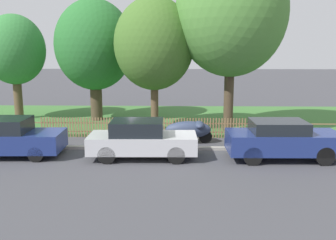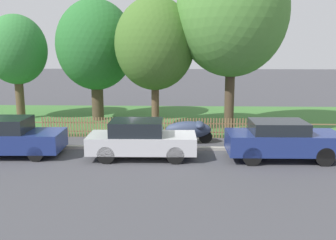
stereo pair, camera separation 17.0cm
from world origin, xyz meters
name	(u,v)px [view 1 (the left image)]	position (x,y,z in m)	size (l,w,h in m)	color
ground_plane	(151,150)	(0.00, 0.00, 0.00)	(120.00, 120.00, 0.00)	#424247
kerb_stone	(151,148)	(0.00, 0.10, 0.06)	(29.80, 0.20, 0.12)	#9E998E
grass_strip	(159,118)	(0.00, 6.95, 0.01)	(29.80, 9.52, 0.01)	#3D7033
park_fence	(154,128)	(0.00, 2.20, 0.46)	(29.80, 0.05, 0.92)	olive
parked_car_silver_hatchback	(7,138)	(-5.41, -1.00, 0.73)	(4.14, 1.84, 1.47)	navy
parked_car_black_saloon	(141,139)	(-0.27, -1.12, 0.73)	(4.03, 1.71, 1.44)	#BCBCC1
parked_car_navy_estate	(282,139)	(4.95, -1.14, 0.76)	(4.13, 1.75, 1.46)	navy
covered_motorcycle	(189,130)	(1.59, 1.12, 0.62)	(2.09, 0.92, 0.98)	black
tree_nearest_kerb	(14,50)	(-8.16, 6.59, 3.95)	(3.42, 3.42, 5.96)	brown
tree_behind_motorcycle	(94,45)	(-3.57, 6.38, 4.21)	(4.35, 4.35, 6.75)	#473828
tree_mid_park	(154,44)	(-0.08, 3.93, 4.26)	(3.93, 3.93, 6.54)	brown
tree_far_left	(231,12)	(3.59, 3.70, 5.72)	(5.30, 5.30, 8.79)	#473828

